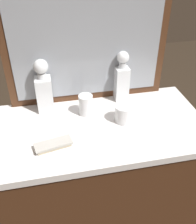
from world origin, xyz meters
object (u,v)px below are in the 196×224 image
crystal_decanter_center (122,81)px  silver_brush_front (53,145)px  crystal_decanter_far_left (44,91)px  crystal_tumbler_rear (86,106)px  crystal_tumbler_far_right (124,114)px

crystal_decanter_center → silver_brush_front: size_ratio=1.61×
crystal_decanter_center → crystal_decanter_far_left: 0.41m
crystal_decanter_center → crystal_tumbler_rear: 0.25m
crystal_decanter_far_left → crystal_tumbler_rear: bearing=-22.7°
crystal_decanter_far_left → crystal_tumbler_far_right: size_ratio=3.18×
crystal_decanter_center → crystal_tumbler_far_right: bearing=-102.3°
crystal_decanter_far_left → silver_brush_front: (0.02, -0.30, -0.10)m
crystal_decanter_center → crystal_decanter_far_left: size_ratio=0.99×
crystal_tumbler_far_right → crystal_tumbler_rear: bearing=150.0°
crystal_tumbler_far_right → crystal_tumbler_rear: crystal_tumbler_rear is taller
crystal_decanter_center → crystal_tumbler_far_right: (-0.04, -0.20, -0.07)m
crystal_tumbler_far_right → crystal_tumbler_rear: 0.20m
crystal_tumbler_rear → crystal_decanter_center: bearing=25.9°
crystal_tumbler_far_right → crystal_tumbler_rear: size_ratio=0.83×
crystal_tumbler_rear → silver_brush_front: (-0.18, -0.22, -0.04)m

